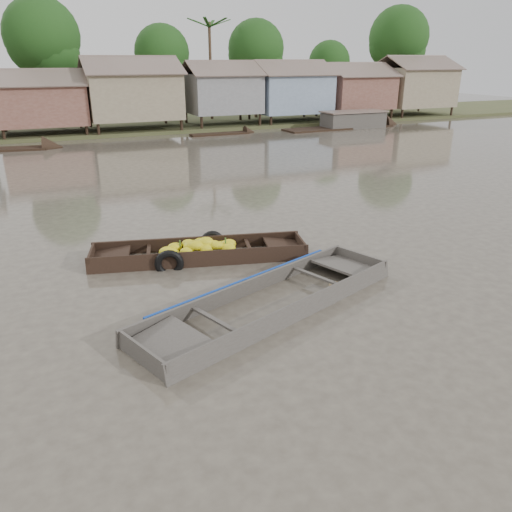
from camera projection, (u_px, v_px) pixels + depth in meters
name	position (u px, v px, depth m)	size (l,w,h in m)	color
ground	(273.00, 294.00, 11.68)	(120.00, 120.00, 0.00)	#4B433A
riverbank	(133.00, 87.00, 38.83)	(120.00, 12.47, 10.22)	#384723
banana_boat	(198.00, 253.00, 13.74)	(6.03, 2.76, 0.82)	black
viewer_boat	(271.00, 305.00, 11.09)	(6.91, 3.94, 0.54)	#3D3934
distant_boats	(296.00, 130.00, 37.03)	(48.44, 16.40, 1.38)	black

